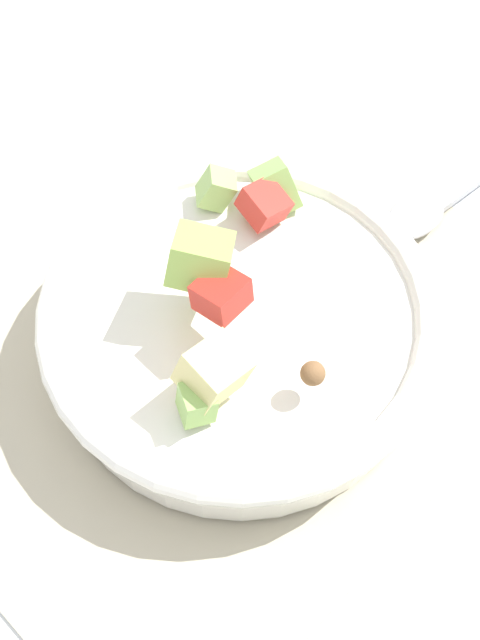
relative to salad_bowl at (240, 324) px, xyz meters
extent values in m
plane|color=silver|center=(0.01, -0.01, -0.04)|extent=(2.40, 2.40, 0.00)
cube|color=#BCB299|center=(0.01, -0.01, -0.04)|extent=(0.44, 0.36, 0.01)
cylinder|color=white|center=(0.00, 0.00, -0.01)|extent=(0.25, 0.25, 0.05)
torus|color=white|center=(0.00, 0.00, 0.02)|extent=(0.27, 0.27, 0.02)
cube|color=#93C160|center=(0.07, 0.04, 0.03)|extent=(0.03, 0.03, 0.03)
cube|color=#A3CC6B|center=(-0.05, -0.08, 0.03)|extent=(0.04, 0.03, 0.03)
cube|color=#9EC656|center=(0.01, -0.02, 0.07)|extent=(0.06, 0.05, 0.05)
cube|color=red|center=(0.02, 0.00, 0.06)|extent=(0.03, 0.03, 0.02)
cube|color=red|center=(-0.07, -0.04, 0.04)|extent=(0.03, 0.03, 0.03)
cube|color=#E5D684|center=(0.06, 0.03, 0.05)|extent=(0.04, 0.04, 0.04)
sphere|color=brown|center=(0.01, 0.07, 0.04)|extent=(0.02, 0.02, 0.02)
cube|color=#93C160|center=(-0.09, -0.05, 0.03)|extent=(0.03, 0.05, 0.05)
ellipsoid|color=#B7B7BC|center=(-0.18, 0.02, -0.03)|extent=(0.06, 0.04, 0.01)
camera|label=1|loc=(0.22, 0.21, 0.48)|focal=47.12mm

